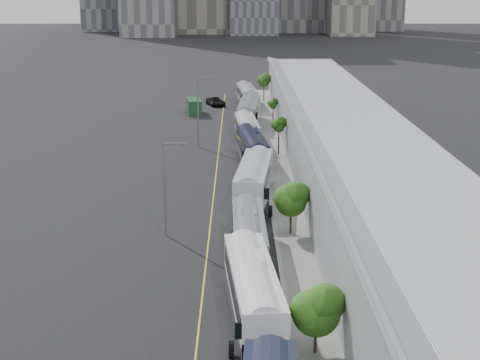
{
  "coord_description": "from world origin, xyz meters",
  "views": [
    {
      "loc": [
        0.92,
        -7.34,
        20.72
      ],
      "look_at": [
        1.16,
        58.99,
        3.0
      ],
      "focal_mm": 55.0,
      "sensor_mm": 36.0,
      "label": 1
    }
  ],
  "objects_px": {
    "bus_2": "(253,297)",
    "street_lamp_near": "(167,182)",
    "bus_8": "(247,98)",
    "bus_7": "(249,114)",
    "bus_3": "(249,241)",
    "street_lamp_far": "(199,107)",
    "shipping_container": "(194,106)",
    "bus_4": "(254,184)",
    "bus_5": "(252,151)",
    "bus_6": "(247,133)",
    "suv": "(216,102)"
  },
  "relations": [
    {
      "from": "bus_5",
      "to": "bus_6",
      "type": "bearing_deg",
      "value": 86.66
    },
    {
      "from": "shipping_container",
      "to": "bus_6",
      "type": "bearing_deg",
      "value": -77.96
    },
    {
      "from": "bus_8",
      "to": "bus_3",
      "type": "bearing_deg",
      "value": -95.65
    },
    {
      "from": "bus_2",
      "to": "bus_5",
      "type": "bearing_deg",
      "value": 83.94
    },
    {
      "from": "bus_8",
      "to": "suv",
      "type": "bearing_deg",
      "value": 160.84
    },
    {
      "from": "bus_2",
      "to": "bus_3",
      "type": "bearing_deg",
      "value": 85.44
    },
    {
      "from": "bus_2",
      "to": "street_lamp_near",
      "type": "relative_size",
      "value": 1.65
    },
    {
      "from": "bus_5",
      "to": "bus_4",
      "type": "bearing_deg",
      "value": -96.05
    },
    {
      "from": "bus_2",
      "to": "suv",
      "type": "height_order",
      "value": "bus_2"
    },
    {
      "from": "bus_4",
      "to": "shipping_container",
      "type": "relative_size",
      "value": 2.5
    },
    {
      "from": "bus_7",
      "to": "street_lamp_far",
      "type": "bearing_deg",
      "value": -109.13
    },
    {
      "from": "bus_4",
      "to": "bus_2",
      "type": "bearing_deg",
      "value": -85.52
    },
    {
      "from": "bus_4",
      "to": "bus_7",
      "type": "xyz_separation_m",
      "value": [
        0.09,
        40.16,
        -0.05
      ]
    },
    {
      "from": "bus_3",
      "to": "bus_8",
      "type": "distance_m",
      "value": 73.42
    },
    {
      "from": "bus_2",
      "to": "bus_4",
      "type": "height_order",
      "value": "bus_4"
    },
    {
      "from": "street_lamp_near",
      "to": "shipping_container",
      "type": "distance_m",
      "value": 60.9
    },
    {
      "from": "street_lamp_far",
      "to": "bus_6",
      "type": "bearing_deg",
      "value": 17.01
    },
    {
      "from": "bus_2",
      "to": "bus_8",
      "type": "bearing_deg",
      "value": 84.5
    },
    {
      "from": "bus_3",
      "to": "street_lamp_far",
      "type": "xyz_separation_m",
      "value": [
        -5.82,
        40.81,
        3.79
      ]
    },
    {
      "from": "street_lamp_far",
      "to": "bus_2",
      "type": "bearing_deg",
      "value": -83.46
    },
    {
      "from": "bus_6",
      "to": "bus_5",
      "type": "bearing_deg",
      "value": -91.59
    },
    {
      "from": "bus_2",
      "to": "bus_5",
      "type": "relative_size",
      "value": 1.04
    },
    {
      "from": "bus_3",
      "to": "street_lamp_far",
      "type": "height_order",
      "value": "street_lamp_far"
    },
    {
      "from": "bus_7",
      "to": "street_lamp_near",
      "type": "bearing_deg",
      "value": -94.12
    },
    {
      "from": "bus_3",
      "to": "shipping_container",
      "type": "distance_m",
      "value": 66.91
    },
    {
      "from": "bus_5",
      "to": "street_lamp_near",
      "type": "xyz_separation_m",
      "value": [
        -7.62,
        -26.05,
        3.16
      ]
    },
    {
      "from": "bus_4",
      "to": "street_lamp_far",
      "type": "distance_m",
      "value": 26.0
    },
    {
      "from": "bus_4",
      "to": "bus_5",
      "type": "xyz_separation_m",
      "value": [
        0.08,
        15.78,
        -0.16
      ]
    },
    {
      "from": "bus_5",
      "to": "street_lamp_far",
      "type": "bearing_deg",
      "value": 120.39
    },
    {
      "from": "bus_6",
      "to": "bus_7",
      "type": "xyz_separation_m",
      "value": [
        0.47,
        13.36,
        0.16
      ]
    },
    {
      "from": "bus_4",
      "to": "shipping_container",
      "type": "xyz_separation_m",
      "value": [
        -8.76,
        50.52,
        -0.52
      ]
    },
    {
      "from": "street_lamp_near",
      "to": "suv",
      "type": "distance_m",
      "value": 69.29
    },
    {
      "from": "bus_2",
      "to": "bus_7",
      "type": "xyz_separation_m",
      "value": [
        0.76,
        66.82,
        0.04
      ]
    },
    {
      "from": "street_lamp_near",
      "to": "bus_7",
      "type": "bearing_deg",
      "value": 81.4
    },
    {
      "from": "bus_2",
      "to": "bus_5",
      "type": "distance_m",
      "value": 42.46
    },
    {
      "from": "bus_7",
      "to": "bus_2",
      "type": "bearing_deg",
      "value": -86.17
    },
    {
      "from": "bus_5",
      "to": "bus_8",
      "type": "distance_m",
      "value": 41.73
    },
    {
      "from": "bus_8",
      "to": "shipping_container",
      "type": "height_order",
      "value": "bus_8"
    },
    {
      "from": "bus_6",
      "to": "shipping_container",
      "type": "height_order",
      "value": "bus_6"
    },
    {
      "from": "bus_2",
      "to": "bus_7",
      "type": "distance_m",
      "value": 66.83
    },
    {
      "from": "bus_6",
      "to": "bus_7",
      "type": "distance_m",
      "value": 13.37
    },
    {
      "from": "bus_6",
      "to": "suv",
      "type": "relative_size",
      "value": 2.38
    },
    {
      "from": "bus_4",
      "to": "bus_8",
      "type": "bearing_deg",
      "value": 95.91
    },
    {
      "from": "bus_3",
      "to": "shipping_container",
      "type": "relative_size",
      "value": 2.15
    },
    {
      "from": "bus_7",
      "to": "shipping_container",
      "type": "distance_m",
      "value": 13.63
    },
    {
      "from": "bus_2",
      "to": "suv",
      "type": "bearing_deg",
      "value": 88.14
    },
    {
      "from": "bus_3",
      "to": "bus_7",
      "type": "relative_size",
      "value": 0.89
    },
    {
      "from": "bus_5",
      "to": "bus_8",
      "type": "relative_size",
      "value": 0.99
    },
    {
      "from": "bus_8",
      "to": "bus_7",
      "type": "bearing_deg",
      "value": -94.74
    },
    {
      "from": "bus_3",
      "to": "bus_7",
      "type": "height_order",
      "value": "bus_7"
    }
  ]
}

